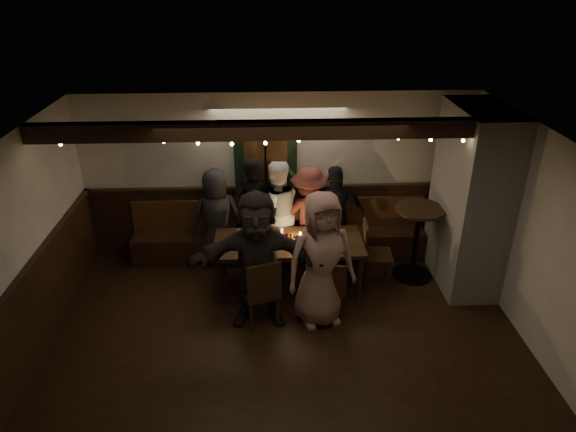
{
  "coord_description": "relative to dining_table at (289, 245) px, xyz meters",
  "views": [
    {
      "loc": [
        -0.21,
        -4.89,
        4.27
      ],
      "look_at": [
        0.1,
        1.6,
        1.05
      ],
      "focal_mm": 32.0,
      "sensor_mm": 36.0,
      "label": 1
    }
  ],
  "objects": [
    {
      "name": "person_c",
      "position": [
        -0.15,
        0.76,
        0.15
      ],
      "size": [
        0.94,
        0.81,
        1.67
      ],
      "primitive_type": "imported",
      "rotation": [
        0.0,
        0.0,
        3.39
      ],
      "color": "silver",
      "rests_on": "ground"
    },
    {
      "name": "dining_table",
      "position": [
        0.0,
        0.0,
        0.0
      ],
      "size": [
        2.1,
        0.9,
        0.91
      ],
      "color": "black",
      "rests_on": "ground"
    },
    {
      "name": "person_f",
      "position": [
        -0.43,
        -0.76,
        0.24
      ],
      "size": [
        1.73,
        0.58,
        1.85
      ],
      "primitive_type": "imported",
      "rotation": [
        0.0,
        0.0,
        -0.02
      ],
      "color": "black",
      "rests_on": "ground"
    },
    {
      "name": "chair_near_left",
      "position": [
        -0.38,
        -0.87,
        -0.13
      ],
      "size": [
        0.55,
        0.55,
        0.98
      ],
      "color": "black",
      "rests_on": "ground"
    },
    {
      "name": "person_a",
      "position": [
        -1.06,
        0.75,
        0.09
      ],
      "size": [
        0.86,
        0.67,
        1.56
      ],
      "primitive_type": "imported",
      "rotation": [
        0.0,
        0.0,
        3.39
      ],
      "color": "black",
      "rests_on": "ground"
    },
    {
      "name": "person_g",
      "position": [
        0.37,
        -0.79,
        0.23
      ],
      "size": [
        1.02,
        0.79,
        1.84
      ],
      "primitive_type": "imported",
      "rotation": [
        0.0,
        0.0,
        0.26
      ],
      "color": "#9F7368",
      "rests_on": "ground"
    },
    {
      "name": "high_top",
      "position": [
        1.89,
        0.2,
        0.03
      ],
      "size": [
        0.71,
        0.71,
        1.13
      ],
      "color": "black",
      "rests_on": "ground"
    },
    {
      "name": "room",
      "position": [
        0.97,
        0.02,
        0.39
      ],
      "size": [
        6.02,
        5.01,
        2.62
      ],
      "color": "black",
      "rests_on": "ground"
    },
    {
      "name": "person_d",
      "position": [
        0.35,
        0.76,
        0.09
      ],
      "size": [
        1.01,
        0.59,
        1.56
      ],
      "primitive_type": "imported",
      "rotation": [
        0.0,
        0.0,
        3.15
      ],
      "color": "#5E2926",
      "rests_on": "ground"
    },
    {
      "name": "chair_end",
      "position": [
        1.21,
        0.09,
        -0.15
      ],
      "size": [
        0.46,
        0.46,
        0.96
      ],
      "color": "black",
      "rests_on": "ground"
    },
    {
      "name": "chair_near_right",
      "position": [
        0.51,
        -0.75,
        -0.2
      ],
      "size": [
        0.41,
        0.41,
        0.85
      ],
      "color": "black",
      "rests_on": "ground"
    },
    {
      "name": "person_b",
      "position": [
        -0.5,
        0.76,
        0.18
      ],
      "size": [
        0.66,
        0.46,
        1.73
      ],
      "primitive_type": "imported",
      "rotation": [
        0.0,
        0.0,
        3.22
      ],
      "color": "black",
      "rests_on": "ground"
    },
    {
      "name": "person_e",
      "position": [
        0.74,
        0.69,
        0.11
      ],
      "size": [
        0.98,
        0.51,
        1.6
      ],
      "primitive_type": "imported",
      "rotation": [
        0.0,
        0.0,
        3.27
      ],
      "color": "black",
      "rests_on": "ground"
    }
  ]
}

